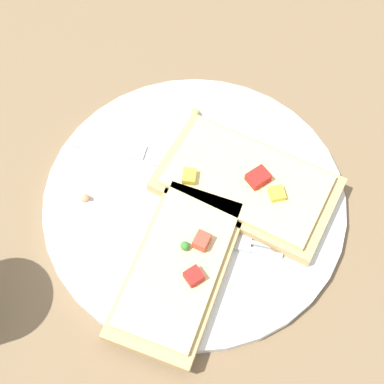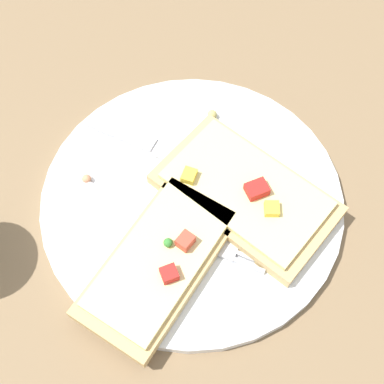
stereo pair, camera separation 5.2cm
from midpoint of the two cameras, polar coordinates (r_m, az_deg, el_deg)
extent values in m
plane|color=#7F6647|center=(0.54, -2.75, -1.37)|extent=(4.00, 4.00, 0.00)
cylinder|color=white|center=(0.53, -2.78, -1.08)|extent=(0.30, 0.30, 0.01)
cube|color=#B7B7BC|center=(0.52, -10.48, -2.62)|extent=(0.04, 0.14, 0.01)
cube|color=#B7B7BC|center=(0.51, 0.16, -4.76)|extent=(0.04, 0.06, 0.01)
cube|color=#B7B7BC|center=(0.50, 4.73, -6.79)|extent=(0.01, 0.03, 0.00)
cube|color=#B7B7BC|center=(0.50, 4.87, -6.05)|extent=(0.01, 0.03, 0.00)
cube|color=#B7B7BC|center=(0.51, 5.01, -5.31)|extent=(0.01, 0.03, 0.00)
cube|color=#B7B7BC|center=(0.51, 5.15, -4.58)|extent=(0.01, 0.03, 0.00)
cube|color=#B7B7BC|center=(0.57, -11.66, 4.49)|extent=(0.03, 0.08, 0.01)
cube|color=#B7B7BC|center=(0.54, -1.54, 2.45)|extent=(0.05, 0.13, 0.00)
cube|color=tan|center=(0.53, 2.79, 0.49)|extent=(0.17, 0.20, 0.01)
cube|color=beige|center=(0.52, 2.83, 1.03)|extent=(0.15, 0.17, 0.01)
cube|color=yellow|center=(0.51, -3.45, 1.42)|extent=(0.02, 0.01, 0.01)
cube|color=red|center=(0.51, 3.95, 1.30)|extent=(0.03, 0.03, 0.01)
cube|color=yellow|center=(0.51, 5.91, -0.44)|extent=(0.02, 0.02, 0.01)
cube|color=tan|center=(0.49, -4.64, -8.19)|extent=(0.19, 0.13, 0.01)
cube|color=beige|center=(0.48, -4.73, -7.78)|extent=(0.16, 0.12, 0.01)
sphere|color=#388433|center=(0.48, -4.14, -6.05)|extent=(0.01, 0.01, 0.01)
cube|color=#D14733|center=(0.48, -2.34, -5.53)|extent=(0.02, 0.02, 0.01)
cube|color=red|center=(0.47, -3.61, -9.26)|extent=(0.02, 0.02, 0.01)
sphere|color=tan|center=(0.54, -14.27, -0.95)|extent=(0.01, 0.01, 0.01)
sphere|color=tan|center=(0.58, -2.14, 8.22)|extent=(0.01, 0.01, 0.01)
camera|label=1|loc=(0.03, -92.87, -5.28)|focal=50.00mm
camera|label=2|loc=(0.03, 87.13, 5.28)|focal=50.00mm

